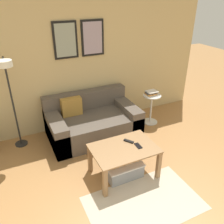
{
  "coord_description": "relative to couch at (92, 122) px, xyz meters",
  "views": [
    {
      "loc": [
        -1.01,
        -0.92,
        2.42
      ],
      "look_at": [
        0.28,
        1.79,
        0.85
      ],
      "focal_mm": 38.0,
      "sensor_mm": 36.0,
      "label": 1
    }
  ],
  "objects": [
    {
      "name": "side_table",
      "position": [
        1.22,
        -0.08,
        0.09
      ],
      "size": [
        0.35,
        0.35,
        0.6
      ],
      "color": "silver",
      "rests_on": "ground_plane"
    },
    {
      "name": "area_rug",
      "position": [
        0.01,
        -1.78,
        -0.26
      ],
      "size": [
        1.43,
        0.87,
        0.01
      ],
      "primitive_type": "cube",
      "color": "#C1B299",
      "rests_on": "ground_plane"
    },
    {
      "name": "cell_phone",
      "position": [
        0.22,
        -1.24,
        0.2
      ],
      "size": [
        0.07,
        0.14,
        0.01
      ],
      "primitive_type": "cube",
      "rotation": [
        0.0,
        0.0,
        -0.04
      ],
      "color": "black",
      "rests_on": "coffee_table"
    },
    {
      "name": "couch",
      "position": [
        0.0,
        0.0,
        0.0
      ],
      "size": [
        1.58,
        0.96,
        0.74
      ],
      "color": "brown",
      "rests_on": "ground_plane"
    },
    {
      "name": "coffee_table",
      "position": [
        0.03,
        -1.19,
        0.11
      ],
      "size": [
        0.9,
        0.62,
        0.46
      ],
      "color": "#997047",
      "rests_on": "ground_plane"
    },
    {
      "name": "wall_back",
      "position": [
        -0.26,
        0.5,
        1.02
      ],
      "size": [
        5.6,
        0.09,
        2.55
      ],
      "color": "tan",
      "rests_on": "ground_plane"
    },
    {
      "name": "floor_lamp",
      "position": [
        -1.24,
        0.05,
        0.89
      ],
      "size": [
        0.21,
        0.49,
        1.56
      ],
      "color": "black",
      "rests_on": "ground_plane"
    },
    {
      "name": "remote_control",
      "position": [
        0.16,
        -1.09,
        0.21
      ],
      "size": [
        0.12,
        0.15,
        0.02
      ],
      "primitive_type": "cube",
      "rotation": [
        0.0,
        0.0,
        0.59
      ],
      "color": "black",
      "rests_on": "coffee_table"
    },
    {
      "name": "storage_bin",
      "position": [
        0.01,
        -1.2,
        -0.15
      ],
      "size": [
        0.53,
        0.38,
        0.22
      ],
      "color": "gray",
      "rests_on": "ground_plane"
    },
    {
      "name": "book_stack",
      "position": [
        1.2,
        -0.07,
        0.38
      ],
      "size": [
        0.23,
        0.17,
        0.08
      ],
      "color": "silver",
      "rests_on": "side_table"
    }
  ]
}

